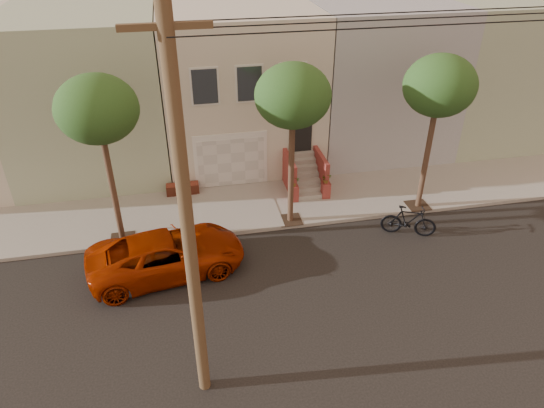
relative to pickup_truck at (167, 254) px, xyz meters
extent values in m
plane|color=black|center=(3.83, -1.83, -0.74)|extent=(90.00, 90.00, 0.00)
cube|color=gray|center=(3.83, 3.52, -0.66)|extent=(40.00, 3.70, 0.15)
cube|color=#B9AF9E|center=(3.83, 9.37, 2.91)|extent=(7.00, 8.00, 7.00)
cube|color=#919F80|center=(-2.97, 9.37, 2.91)|extent=(6.50, 8.00, 7.00)
cube|color=gray|center=(10.63, 9.37, 2.91)|extent=(6.50, 8.00, 7.00)
cube|color=#919F80|center=(17.13, 9.37, 2.91)|extent=(6.50, 8.00, 7.00)
cube|color=silver|center=(2.93, 5.39, 0.66)|extent=(3.20, 0.12, 2.50)
cube|color=silver|center=(2.93, 5.33, 0.56)|extent=(2.90, 0.06, 2.20)
cube|color=gray|center=(2.93, 3.52, -0.58)|extent=(3.20, 3.70, 0.02)
cube|color=brown|center=(0.73, 5.07, -0.37)|extent=(1.40, 0.45, 0.44)
cube|color=black|center=(6.03, 5.34, 1.81)|extent=(1.00, 0.06, 2.00)
cube|color=#3F4751|center=(2.03, 5.34, 4.01)|extent=(1.00, 0.06, 1.40)
cube|color=silver|center=(2.03, 5.36, 4.01)|extent=(1.15, 0.05, 1.55)
cube|color=#3F4751|center=(3.83, 5.34, 4.01)|extent=(1.00, 0.06, 1.40)
cube|color=silver|center=(3.83, 5.36, 4.01)|extent=(1.15, 0.05, 1.55)
cube|color=#3F4751|center=(5.63, 5.34, 4.01)|extent=(1.00, 0.06, 1.40)
cube|color=silver|center=(5.63, 5.36, 4.01)|extent=(1.15, 0.05, 1.55)
cube|color=gray|center=(6.03, 3.55, -0.49)|extent=(1.20, 0.28, 0.20)
cube|color=gray|center=(6.03, 3.83, -0.29)|extent=(1.20, 0.28, 0.20)
cube|color=gray|center=(6.03, 4.11, -0.09)|extent=(1.20, 0.28, 0.20)
cube|color=gray|center=(6.03, 4.39, 0.11)|extent=(1.20, 0.28, 0.20)
cube|color=gray|center=(6.03, 4.67, 0.31)|extent=(1.20, 0.28, 0.20)
cube|color=gray|center=(6.03, 4.95, 0.51)|extent=(1.20, 0.28, 0.20)
cube|color=gray|center=(6.03, 5.23, 0.71)|extent=(1.20, 0.28, 0.20)
cube|color=maroon|center=(5.33, 4.39, 0.21)|extent=(0.18, 1.96, 1.60)
cube|color=maroon|center=(6.73, 4.39, 0.21)|extent=(0.18, 1.96, 1.60)
cube|color=maroon|center=(5.33, 3.51, -0.24)|extent=(0.35, 0.35, 0.70)
imported|color=#21491A|center=(5.33, 3.51, 0.34)|extent=(0.40, 0.35, 0.45)
cube|color=maroon|center=(6.73, 3.51, -0.24)|extent=(0.35, 0.35, 0.70)
imported|color=#21491A|center=(6.73, 3.51, 0.34)|extent=(0.41, 0.35, 0.45)
cube|color=#2D2116|center=(-1.67, 2.07, -0.58)|extent=(0.90, 0.90, 0.02)
cylinder|color=#3A271A|center=(-1.67, 2.07, 1.51)|extent=(0.22, 0.22, 4.20)
ellipsoid|color=#21491A|center=(-1.67, 2.07, 4.56)|extent=(2.70, 2.57, 2.29)
cube|color=#2D2116|center=(4.83, 2.07, -0.58)|extent=(0.90, 0.90, 0.02)
cylinder|color=#3A271A|center=(4.83, 2.07, 1.51)|extent=(0.22, 0.22, 4.20)
ellipsoid|color=#21491A|center=(4.83, 2.07, 4.56)|extent=(2.70, 2.57, 2.29)
cube|color=#2D2116|center=(10.33, 2.07, -0.58)|extent=(0.90, 0.90, 0.02)
cylinder|color=#3A271A|center=(10.33, 2.07, 1.51)|extent=(0.22, 0.22, 4.20)
ellipsoid|color=#21491A|center=(10.33, 2.07, 4.56)|extent=(2.70, 2.57, 2.29)
cylinder|color=#43331F|center=(0.83, -5.03, 4.26)|extent=(0.30, 0.30, 10.00)
cube|color=#43331F|center=(0.83, -5.03, 8.46)|extent=(1.60, 0.12, 0.12)
imported|color=#8D1F00|center=(0.00, 0.00, 0.00)|extent=(5.62, 3.25, 1.47)
imported|color=black|center=(9.09, 0.42, -0.11)|extent=(2.14, 1.36, 1.25)
camera|label=1|loc=(0.90, -13.72, 10.22)|focal=32.20mm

